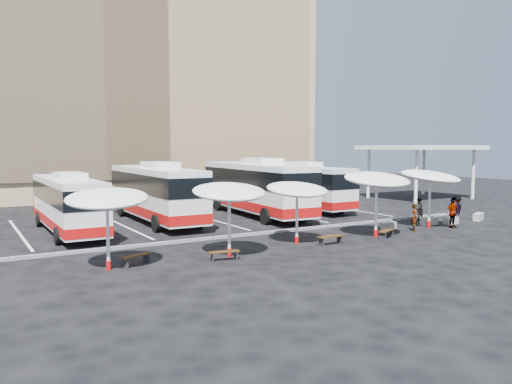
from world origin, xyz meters
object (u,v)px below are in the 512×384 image
passenger_1 (419,209)px  passenger_3 (457,209)px  sunshade_1 (229,192)px  wood_bench_0 (136,257)px  conc_bench_2 (451,221)px  conc_bench_3 (478,217)px  conc_bench_0 (388,226)px  sunshade_4 (430,177)px  sunshade_3 (377,180)px  conc_bench_1 (429,221)px  passenger_2 (453,213)px  bus_3 (295,185)px  bus_0 (67,202)px  sunshade_0 (107,199)px  wood_bench_1 (224,253)px  sunshade_2 (297,190)px  passenger_0 (415,217)px  wood_bench_2 (331,238)px  bus_1 (155,191)px  bus_2 (255,186)px  wood_bench_3 (386,232)px

passenger_1 → passenger_3: 2.43m
sunshade_1 → wood_bench_0: sunshade_1 is taller
conc_bench_2 → conc_bench_3: size_ratio=0.92×
conc_bench_0 → conc_bench_3: 8.11m
sunshade_4 → sunshade_3: bearing=-172.0°
conc_bench_1 → conc_bench_2: bearing=-17.0°
passenger_2 → bus_3: bearing=100.3°
bus_0 → passenger_1: 22.62m
sunshade_0 → wood_bench_1: 5.52m
passenger_2 → passenger_3: size_ratio=1.07×
sunshade_2 → conc_bench_3: size_ratio=2.63×
sunshade_3 → conc_bench_3: size_ratio=3.23×
wood_bench_1 → passenger_0: bearing=4.8°
wood_bench_2 → passenger_2: bearing=1.9°
sunshade_2 → sunshade_4: sunshade_4 is taller
wood_bench_0 → conc_bench_2: 21.05m
sunshade_0 → conc_bench_3: sunshade_0 is taller
passenger_0 → bus_1: bearing=86.7°
bus_2 → sunshade_4: bearing=-54.5°
bus_3 → passenger_2: size_ratio=6.41×
bus_0 → passenger_0: bus_0 is taller
sunshade_0 → sunshade_4: bearing=1.9°
wood_bench_2 → conc_bench_2: size_ratio=1.23×
bus_1 → wood_bench_1: bus_1 is taller
conc_bench_1 → sunshade_3: bearing=-166.9°
conc_bench_1 → conc_bench_3: (4.69, -0.26, -0.00)m
bus_1 → wood_bench_1: bearing=-95.0°
wood_bench_2 → passenger_1: bearing=18.6°
sunshade_2 → wood_bench_3: sunshade_2 is taller
bus_3 → sunshade_4: size_ratio=2.80×
conc_bench_2 → passenger_3: 1.41m
wood_bench_2 → conc_bench_1: size_ratio=1.12×
sunshade_2 → passenger_1: (11.96, 2.48, -2.03)m
wood_bench_2 → conc_bench_3: 14.35m
wood_bench_0 → passenger_0: bearing=-0.0°
sunshade_3 → sunshade_4: bearing=8.0°
bus_1 → sunshade_4: size_ratio=2.93×
conc_bench_3 → bus_2: bearing=139.4°
conc_bench_0 → conc_bench_2: 4.97m
passenger_1 → wood_bench_0: bearing=13.5°
sunshade_4 → passenger_2: 2.64m
conc_bench_2 → sunshade_2: bearing=-178.9°
wood_bench_0 → passenger_3: 22.24m
sunshade_2 → passenger_2: (11.28, -0.77, -1.85)m
sunshade_3 → wood_bench_0: bearing=178.7°
wood_bench_0 → passenger_0: (16.92, -0.01, 0.49)m
bus_1 → passenger_1: 17.89m
passenger_3 → bus_3: bearing=-81.5°
sunshade_3 → passenger_2: size_ratio=2.23×
sunshade_1 → passenger_3: bearing=5.2°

